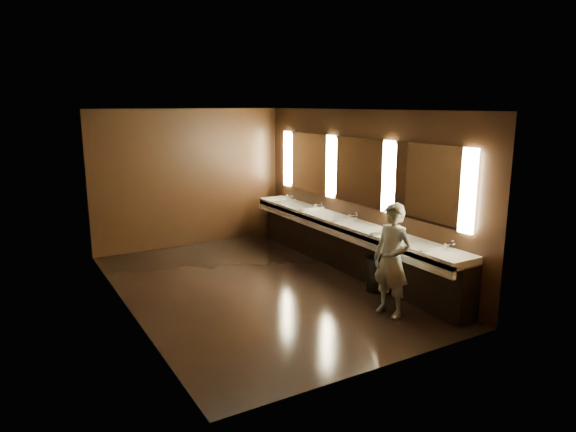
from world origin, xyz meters
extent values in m
plane|color=black|center=(0.00, 0.00, 0.00)|extent=(6.00, 6.00, 0.00)
cube|color=#2D2D2B|center=(0.00, 0.00, 2.80)|extent=(4.00, 6.00, 0.02)
cube|color=black|center=(0.00, 3.00, 1.40)|extent=(4.00, 0.02, 2.80)
cube|color=black|center=(0.00, -3.00, 1.40)|extent=(4.00, 0.02, 2.80)
cube|color=black|center=(-2.00, 0.00, 1.40)|extent=(0.02, 6.00, 2.80)
cube|color=black|center=(2.00, 0.00, 1.40)|extent=(0.02, 6.00, 2.80)
cube|color=black|center=(1.82, 0.00, 0.40)|extent=(0.36, 5.40, 0.81)
cube|color=silver|center=(1.73, 0.00, 0.85)|extent=(0.55, 5.40, 0.12)
cube|color=silver|center=(1.48, 0.00, 0.77)|extent=(0.06, 5.40, 0.18)
cylinder|color=silver|center=(1.91, -2.20, 0.99)|extent=(0.18, 0.04, 0.04)
cylinder|color=silver|center=(1.91, -1.10, 0.99)|extent=(0.18, 0.04, 0.04)
cylinder|color=silver|center=(1.91, 0.00, 0.99)|extent=(0.18, 0.04, 0.04)
cylinder|color=silver|center=(1.91, 1.10, 0.99)|extent=(0.18, 0.04, 0.04)
cylinder|color=silver|center=(1.91, 2.20, 0.99)|extent=(0.18, 0.04, 0.04)
cube|color=#FFEBB5|center=(1.97, -2.40, 1.75)|extent=(0.06, 0.22, 1.15)
cube|color=white|center=(1.99, -1.60, 1.75)|extent=(0.03, 1.32, 1.15)
cube|color=#FFEBB5|center=(1.97, -0.80, 1.75)|extent=(0.06, 0.23, 1.15)
cube|color=white|center=(1.99, 0.00, 1.75)|extent=(0.03, 1.32, 1.15)
cube|color=#FFEBB5|center=(1.97, 0.80, 1.75)|extent=(0.06, 0.23, 1.15)
cube|color=white|center=(1.99, 1.60, 1.75)|extent=(0.03, 1.32, 1.15)
cube|color=#FFEBB5|center=(1.97, 2.40, 1.75)|extent=(0.06, 0.22, 1.15)
imported|color=#81AFC0|center=(1.13, -1.90, 0.79)|extent=(0.48, 0.64, 1.58)
cylinder|color=black|center=(1.58, -1.08, 0.27)|extent=(0.36, 0.36, 0.54)
camera|label=1|loc=(-3.50, -7.01, 2.89)|focal=32.00mm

